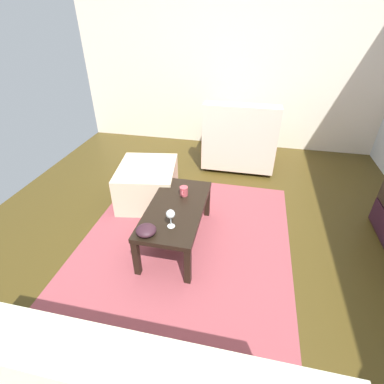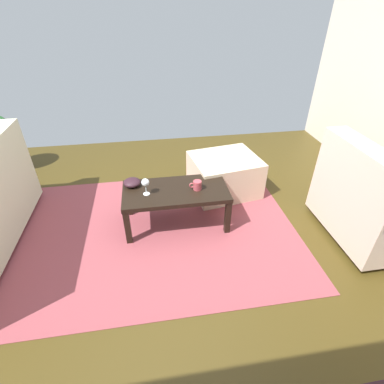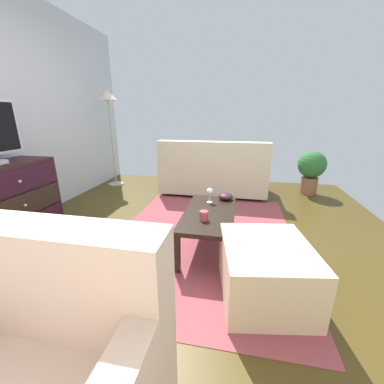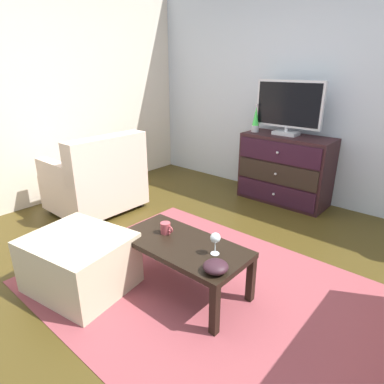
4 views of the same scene
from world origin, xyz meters
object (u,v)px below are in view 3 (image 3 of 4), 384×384
at_px(couch_large, 214,173).
at_px(potted_plant, 311,168).
at_px(dresser, 5,204).
at_px(mug, 204,215).
at_px(bowl_decorative, 226,196).
at_px(wine_glass, 210,192).
at_px(standing_lamp, 108,104).
at_px(ottoman, 265,271).
at_px(coffee_table, 209,217).

distance_m(couch_large, potted_plant, 1.60).
bearing_deg(couch_large, dresser, 136.33).
relative_size(mug, bowl_decorative, 0.72).
relative_size(wine_glass, standing_lamp, 0.09).
relative_size(bowl_decorative, ottoman, 0.23).
bearing_deg(ottoman, mug, 51.90).
xyz_separation_m(coffee_table, standing_lamp, (1.95, 2.04, 1.11)).
xyz_separation_m(dresser, mug, (0.04, -2.06, 0.02)).
distance_m(dresser, potted_plant, 4.18).
bearing_deg(coffee_table, mug, 172.64).
bearing_deg(wine_glass, bowl_decorative, -51.77).
distance_m(coffee_table, wine_glass, 0.31).
bearing_deg(potted_plant, wine_glass, 140.88).
xyz_separation_m(bowl_decorative, couch_large, (1.40, 0.28, -0.07)).
bearing_deg(couch_large, potted_plant, -80.56).
xyz_separation_m(ottoman, potted_plant, (2.64, -0.94, 0.23)).
xyz_separation_m(wine_glass, couch_large, (1.52, 0.12, -0.15)).
bearing_deg(coffee_table, couch_large, 4.87).
xyz_separation_m(mug, ottoman, (-0.40, -0.51, -0.22)).
distance_m(wine_glass, bowl_decorative, 0.22).
distance_m(coffee_table, ottoman, 0.78).
height_order(dresser, mug, dresser).
xyz_separation_m(bowl_decorative, standing_lamp, (1.56, 2.16, 1.02)).
xyz_separation_m(couch_large, ottoman, (-2.38, -0.64, -0.14)).
relative_size(coffee_table, standing_lamp, 0.57).
bearing_deg(wine_glass, potted_plant, -39.12).
bearing_deg(potted_plant, dresser, 123.11).
bearing_deg(couch_large, mug, -176.33).
height_order(bowl_decorative, couch_large, couch_large).
xyz_separation_m(standing_lamp, potted_plant, (0.10, -3.45, -1.01)).
bearing_deg(ottoman, potted_plant, -19.51).
bearing_deg(ottoman, standing_lamp, 44.75).
distance_m(ottoman, standing_lamp, 3.78).
height_order(couch_large, standing_lamp, standing_lamp).
xyz_separation_m(dresser, coffee_table, (0.24, -2.08, -0.07)).
height_order(bowl_decorative, ottoman, bowl_decorative).
distance_m(mug, potted_plant, 2.67).
xyz_separation_m(wine_glass, bowl_decorative, (0.13, -0.16, -0.08)).
xyz_separation_m(dresser, couch_large, (2.02, -1.93, -0.06)).
height_order(dresser, potted_plant, dresser).
xyz_separation_m(dresser, standing_lamp, (2.18, -0.05, 1.04)).
distance_m(ottoman, potted_plant, 2.81).
distance_m(wine_glass, ottoman, 1.04).
height_order(dresser, couch_large, couch_large).
distance_m(dresser, ottoman, 2.60).
bearing_deg(ottoman, bowl_decorative, 19.86).
distance_m(wine_glass, potted_plant, 2.30).
height_order(coffee_table, mug, mug).
relative_size(coffee_table, potted_plant, 1.33).
bearing_deg(wine_glass, ottoman, -148.96).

